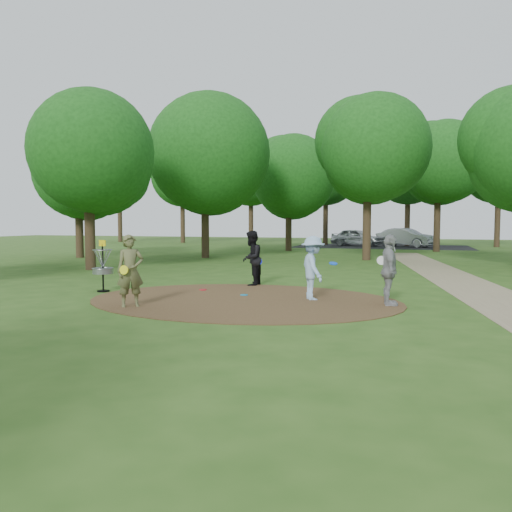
% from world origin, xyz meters
% --- Properties ---
extents(ground, '(100.00, 100.00, 0.00)m').
position_xyz_m(ground, '(0.00, 0.00, 0.00)').
color(ground, '#2D5119').
rests_on(ground, ground).
extents(dirt_clearing, '(8.40, 8.40, 0.02)m').
position_xyz_m(dirt_clearing, '(0.00, 0.00, 0.01)').
color(dirt_clearing, '#47301C').
rests_on(dirt_clearing, ground).
extents(footpath, '(7.55, 39.89, 0.01)m').
position_xyz_m(footpath, '(6.50, 2.00, 0.01)').
color(footpath, '#8C7A5B').
rests_on(footpath, ground).
extents(parking_lot, '(14.00, 8.00, 0.01)m').
position_xyz_m(parking_lot, '(2.00, 30.00, 0.00)').
color(parking_lot, black).
rests_on(parking_lot, ground).
extents(player_observer_with_disc, '(0.77, 0.74, 1.78)m').
position_xyz_m(player_observer_with_disc, '(-2.27, -1.84, 0.89)').
color(player_observer_with_disc, brown).
rests_on(player_observer_with_disc, ground).
extents(player_throwing_with_disc, '(1.24, 1.27, 1.71)m').
position_xyz_m(player_throwing_with_disc, '(1.78, 0.58, 0.86)').
color(player_throwing_with_disc, '#9CC1E8').
rests_on(player_throwing_with_disc, ground).
extents(player_walking_with_disc, '(0.70, 0.87, 1.79)m').
position_xyz_m(player_walking_with_disc, '(-0.70, 2.96, 0.90)').
color(player_walking_with_disc, black).
rests_on(player_walking_with_disc, ground).
extents(player_waiting_with_disc, '(0.60, 1.09, 1.77)m').
position_xyz_m(player_waiting_with_disc, '(3.75, 0.22, 0.89)').
color(player_waiting_with_disc, gray).
rests_on(player_waiting_with_disc, ground).
extents(disc_ground_cyan, '(0.22, 0.22, 0.02)m').
position_xyz_m(disc_ground_cyan, '(-0.21, 0.72, 0.03)').
color(disc_ground_cyan, '#1784B8').
rests_on(disc_ground_cyan, dirt_clearing).
extents(disc_ground_red, '(0.22, 0.22, 0.02)m').
position_xyz_m(disc_ground_red, '(-1.73, 1.36, 0.03)').
color(disc_ground_red, red).
rests_on(disc_ground_red, dirt_clearing).
extents(car_left, '(4.62, 2.95, 1.47)m').
position_xyz_m(car_left, '(-0.07, 30.41, 0.73)').
color(car_left, '#ADB1B5').
rests_on(car_left, ground).
extents(car_right, '(4.90, 3.49, 1.54)m').
position_xyz_m(car_right, '(3.92, 29.87, 0.77)').
color(car_right, '#94959B').
rests_on(car_right, ground).
extents(disc_golf_basket, '(0.63, 0.63, 1.54)m').
position_xyz_m(disc_golf_basket, '(-4.50, 0.30, 0.87)').
color(disc_golf_basket, black).
rests_on(disc_golf_basket, ground).
extents(tree_ring, '(37.07, 45.13, 9.07)m').
position_xyz_m(tree_ring, '(0.51, 10.08, 5.22)').
color(tree_ring, '#332316').
rests_on(tree_ring, ground).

